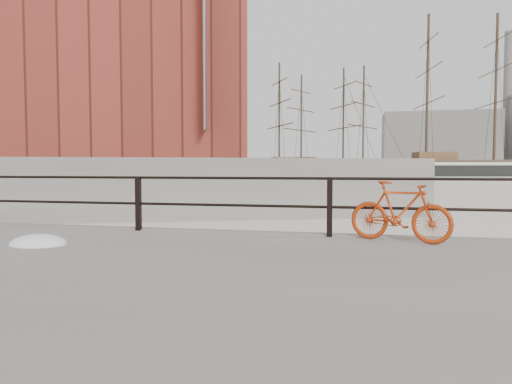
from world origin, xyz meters
The scene contains 14 objects.
far_quay centered at (-40.00, 72.00, 0.90)m, with size 24.00×150.00×1.80m, color gray.
bicycle centered at (-2.40, -0.45, 0.83)m, with size 1.58×0.24×0.95m, color #AD310B.
barque_black centered at (21.58, 85.66, 0.00)m, with size 55.26×18.09×31.60m, color black, non-canonical shape.
schooner_mid centered at (-7.94, 72.27, 0.00)m, with size 26.40×11.17×19.21m, color silver, non-canonical shape.
schooner_left centered at (-11.16, 71.89, 0.00)m, with size 26.76×12.17×20.09m, color beige, non-canonical shape.
workboat_near centered at (-26.08, 33.72, 0.00)m, with size 13.11×4.37×7.00m, color black, non-canonical shape.
workboat_far centered at (-33.54, 45.73, 0.00)m, with size 11.52×3.98×7.00m, color black, non-canonical shape.
apartment_terracotta centered at (-21.25, 20.26, 11.90)m, with size 20.00×15.00×20.20m, color maroon.
apartment_mustard centered at (-29.49, 40.65, 12.90)m, with size 22.00×15.00×22.20m, color gold.
apartment_cream centered at (-38.11, 61.98, 12.40)m, with size 20.00×15.00×21.20m, color beige.
apartment_grey centered at (-46.35, 82.38, 13.40)m, with size 22.00×15.00×23.20m, color #ADADA8.
apartment_brick centered at (-54.97, 103.70, 12.40)m, with size 24.00×15.00×21.20m, color brown.
industrial_west centered at (20.00, 140.00, 9.00)m, with size 32.00×18.00×18.00m, color gray.
smokestack centered at (42.00, 150.00, 22.00)m, with size 2.80×2.80×44.00m, color gray.
Camera 1 is at (-3.02, -7.85, 1.50)m, focal length 32.00 mm.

